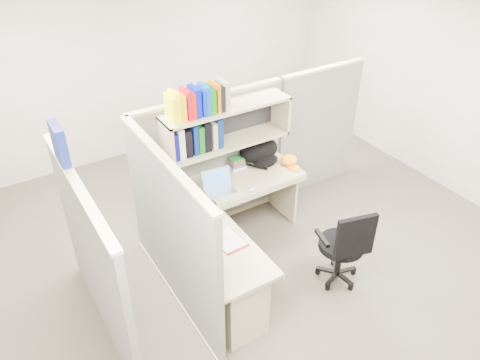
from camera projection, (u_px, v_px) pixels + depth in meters
ground at (254, 264)px, 5.05m from camera, size 6.00×6.00×0.00m
room_shell at (256, 130)px, 4.16m from camera, size 6.00×6.00×6.00m
cubicle at (200, 185)px, 4.71m from camera, size 3.79×1.84×1.95m
desk at (235, 264)px, 4.43m from camera, size 1.74×1.75×0.73m
laptop at (220, 183)px, 4.85m from camera, size 0.35×0.35×0.22m
backpack at (262, 152)px, 5.33m from camera, size 0.56×0.49×0.28m
orange_cap at (289, 160)px, 5.35m from camera, size 0.21×0.23×0.10m
snack_canister at (217, 235)px, 4.24m from camera, size 0.12×0.12×0.11m
tissue_box at (214, 258)px, 3.93m from camera, size 0.12×0.12×0.19m
mouse at (252, 189)px, 4.92m from camera, size 0.10×0.09×0.03m
paper_cup at (217, 175)px, 5.09m from camera, size 0.08×0.08×0.11m
book_stack at (235, 161)px, 5.32m from camera, size 0.19×0.25×0.12m
loose_paper at (228, 240)px, 4.27m from camera, size 0.24×0.31×0.00m
task_chair at (342, 257)px, 4.66m from camera, size 0.54×0.50×0.96m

